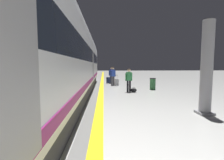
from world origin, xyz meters
TOP-DOWN VIEW (x-y plane):
  - safety_line_strip at (-0.77, 10.00)m, footprint 0.36×80.00m
  - tactile_edge_band at (-1.06, 10.00)m, footprint 0.55×80.00m
  - high_speed_train at (-2.80, 7.10)m, footprint 2.94×31.12m
  - passenger_near at (1.21, 12.42)m, footprint 0.51×0.28m
  - duffel_bag_near at (1.53, 12.27)m, footprint 0.44×0.26m
  - passenger_mid at (0.23, 18.20)m, footprint 0.54×0.35m
  - suitcase_mid at (-0.09, 17.95)m, footprint 0.43×0.33m
  - passenger_far at (0.29, 16.38)m, footprint 0.52×0.31m
  - suitcase_far at (0.61, 16.19)m, footprint 0.44×0.36m
  - platform_pillar at (3.37, 6.96)m, footprint 0.56×0.56m
  - waste_bin at (3.26, 13.53)m, footprint 0.46×0.46m

SIDE VIEW (x-z plane):
  - tactile_edge_band at x=-1.06m, z-range 0.00..0.01m
  - safety_line_strip at x=-0.77m, z-range 0.00..0.01m
  - duffel_bag_near at x=1.53m, z-range -0.03..0.33m
  - suitcase_far at x=0.61m, z-range -0.17..0.84m
  - suitcase_mid at x=-0.09m, z-range 0.03..0.69m
  - waste_bin at x=3.26m, z-range 0.00..0.91m
  - passenger_near at x=1.21m, z-range 0.14..1.82m
  - passenger_far at x=0.29m, z-range 0.14..1.90m
  - passenger_mid at x=0.23m, z-range 0.16..1.88m
  - platform_pillar at x=3.37m, z-range -0.08..3.52m
  - high_speed_train at x=-2.80m, z-range 0.02..4.99m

